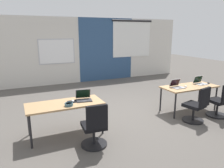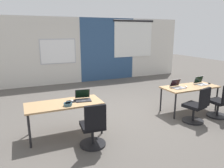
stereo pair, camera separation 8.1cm
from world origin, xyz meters
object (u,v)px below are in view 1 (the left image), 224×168
(mouse_near_right_end, at_px, (209,83))
(chair_near_right_inner, at_px, (197,108))
(desk_near_left, at_px, (65,106))
(laptop_near_left_inner, at_px, (84,98))
(mouse_near_right_inner, at_px, (186,86))
(snack_bowl, at_px, (69,104))
(chair_near_right_end, at_px, (220,103))
(laptop_near_right_inner, at_px, (177,86))
(laptop_near_right_end, at_px, (200,82))
(chair_near_left_inner, at_px, (95,129))
(desk_near_right, at_px, (189,88))
(mouse_near_left_inner, at_px, (73,101))

(mouse_near_right_end, distance_m, chair_near_right_inner, 1.38)
(desk_near_left, relative_size, laptop_near_left_inner, 4.30)
(mouse_near_right_inner, relative_size, snack_bowl, 0.62)
(chair_near_right_end, xyz_separation_m, laptop_near_right_inner, (-0.83, 0.73, 0.39))
(desk_near_left, relative_size, mouse_near_right_inner, 14.46)
(laptop_near_right_end, relative_size, laptop_near_right_inner, 1.00)
(laptop_near_left_inner, height_order, chair_near_left_inner, laptop_near_left_inner)
(laptop_near_right_inner, bearing_deg, snack_bowl, -177.42)
(laptop_near_left_inner, distance_m, laptop_near_right_inner, 2.64)
(desk_near_right, bearing_deg, laptop_near_left_inner, 179.43)
(chair_near_right_end, relative_size, mouse_near_left_inner, 8.85)
(chair_near_left_inner, bearing_deg, laptop_near_right_end, -162.62)
(desk_near_left, distance_m, laptop_near_left_inner, 0.45)
(mouse_near_right_end, distance_m, laptop_near_left_inner, 3.80)
(laptop_near_left_inner, xyz_separation_m, chair_near_right_inner, (2.65, -0.73, -0.39))
(chair_near_right_end, relative_size, mouse_near_right_inner, 8.31)
(mouse_near_right_inner, distance_m, chair_near_right_inner, 0.80)
(laptop_near_right_end, distance_m, laptop_near_left_inner, 3.52)
(mouse_near_left_inner, bearing_deg, laptop_near_right_inner, -0.24)
(laptop_near_right_end, height_order, mouse_near_left_inner, laptop_near_right_end)
(laptop_near_right_inner, distance_m, snack_bowl, 3.04)
(chair_near_left_inner, relative_size, snack_bowl, 5.18)
(laptop_near_left_inner, bearing_deg, chair_near_right_inner, -6.44)
(laptop_near_right_inner, bearing_deg, laptop_near_left_inner, 178.21)
(desk_near_right, relative_size, chair_near_right_end, 1.74)
(desk_near_left, bearing_deg, chair_near_left_inner, -62.94)
(desk_near_right, relative_size, snack_bowl, 9.01)
(laptop_near_right_end, height_order, chair_near_right_inner, laptop_near_right_end)
(snack_bowl, bearing_deg, laptop_near_right_end, 3.64)
(laptop_near_right_end, bearing_deg, mouse_near_right_inner, -174.97)
(desk_near_right, bearing_deg, snack_bowl, -176.72)
(chair_near_right_end, bearing_deg, mouse_near_right_end, -115.79)
(mouse_near_left_inner, xyz_separation_m, chair_near_right_inner, (2.90, -0.73, -0.36))
(mouse_near_right_end, bearing_deg, desk_near_left, 179.93)
(laptop_near_left_inner, distance_m, mouse_near_right_inner, 2.90)
(mouse_near_left_inner, relative_size, snack_bowl, 0.59)
(chair_near_right_end, height_order, snack_bowl, chair_near_right_end)
(mouse_near_left_inner, relative_size, laptop_near_right_inner, 0.31)
(mouse_near_left_inner, bearing_deg, snack_bowl, -122.08)
(chair_near_left_inner, distance_m, mouse_near_right_inner, 3.06)
(mouse_near_left_inner, distance_m, mouse_near_right_inner, 3.15)
(mouse_near_left_inner, relative_size, mouse_near_right_inner, 0.94)
(mouse_near_left_inner, relative_size, chair_near_left_inner, 0.11)
(desk_near_right, relative_size, laptop_near_left_inner, 4.30)
(chair_near_left_inner, bearing_deg, laptop_near_left_inner, -88.54)
(chair_near_right_inner, bearing_deg, mouse_near_right_inner, -124.30)
(desk_near_right, xyz_separation_m, chair_near_right_inner, (-0.41, -0.70, -0.28))
(laptop_near_right_end, bearing_deg, desk_near_right, -175.50)
(laptop_near_right_end, xyz_separation_m, chair_near_right_inner, (-0.86, -0.75, -0.39))
(desk_near_right, height_order, laptop_near_right_inner, laptop_near_right_inner)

